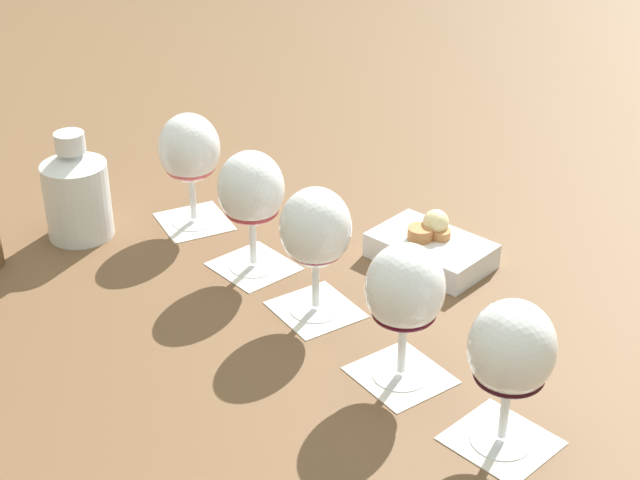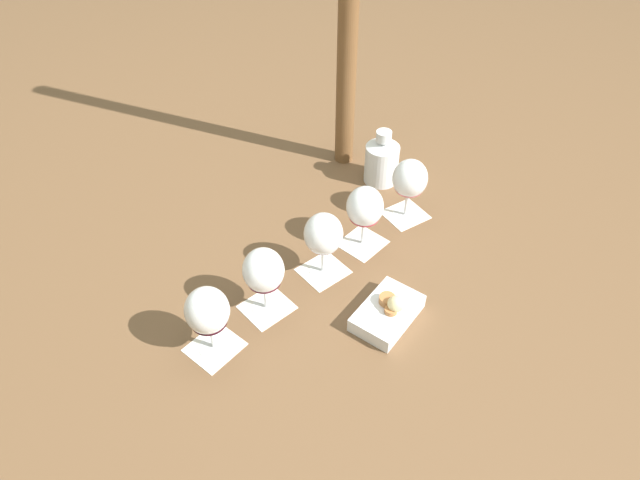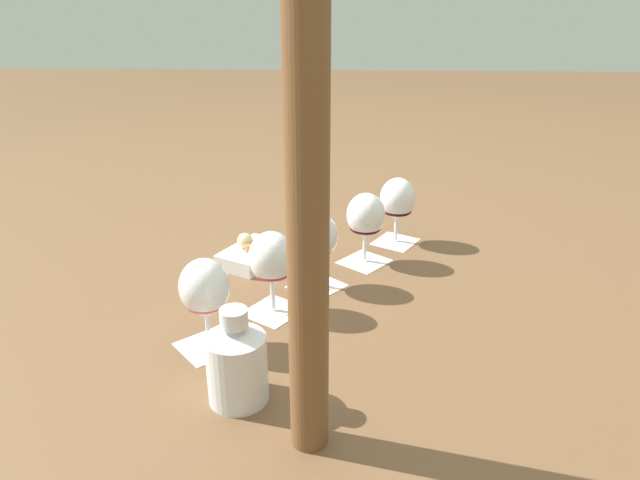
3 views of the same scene
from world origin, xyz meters
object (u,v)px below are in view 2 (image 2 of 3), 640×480
object	(u,v)px
wine_glass_2	(323,237)
ceramic_vase	(382,160)
wine_glass_3	(264,273)
snack_dish	(388,312)
wine_glass_0	(410,181)
wine_glass_1	(365,209)
wine_glass_4	(208,313)

from	to	relation	value
wine_glass_2	ceramic_vase	bearing A→B (deg)	-104.96
wine_glass_3	wine_glass_2	bearing A→B (deg)	-128.89
ceramic_vase	snack_dish	bearing A→B (deg)	96.73
wine_glass_0	snack_dish	bearing A→B (deg)	86.80
wine_glass_2	wine_glass_0	bearing A→B (deg)	-127.17
snack_dish	ceramic_vase	bearing A→B (deg)	-83.27
wine_glass_3	snack_dish	world-z (taller)	wine_glass_3
wine_glass_3	ceramic_vase	bearing A→B (deg)	-112.07
wine_glass_3	wine_glass_1	bearing A→B (deg)	-127.68
wine_glass_3	ceramic_vase	size ratio (longest dim) A/B	1.06
wine_glass_0	snack_dish	size ratio (longest dim) A/B	0.89
wine_glass_1	wine_glass_2	distance (m)	0.13
wine_glass_2	ceramic_vase	size ratio (longest dim) A/B	1.06
ceramic_vase	snack_dish	world-z (taller)	ceramic_vase
wine_glass_1	ceramic_vase	world-z (taller)	wine_glass_1
wine_glass_0	wine_glass_1	size ratio (longest dim) A/B	1.00
wine_glass_0	ceramic_vase	bearing A→B (deg)	-61.03
wine_glass_1	snack_dish	size ratio (longest dim) A/B	0.89
wine_glass_0	ceramic_vase	distance (m)	0.17
wine_glass_2	wine_glass_4	world-z (taller)	same
wine_glass_1	ceramic_vase	distance (m)	0.27
wine_glass_0	wine_glass_1	distance (m)	0.16
wine_glass_0	wine_glass_4	world-z (taller)	same
wine_glass_0	wine_glass_4	xyz separation A→B (m)	(0.36, 0.48, 0.00)
wine_glass_3	wine_glass_4	distance (m)	0.15
wine_glass_1	wine_glass_4	xyz separation A→B (m)	(0.26, 0.36, 0.00)
wine_glass_2	snack_dish	bearing A→B (deg)	143.53
wine_glass_2	wine_glass_3	size ratio (longest dim) A/B	1.00
ceramic_vase	wine_glass_4	bearing A→B (deg)	65.46
wine_glass_2	wine_glass_3	distance (m)	0.17
wine_glass_0	wine_glass_3	world-z (taller)	same
wine_glass_3	ceramic_vase	world-z (taller)	wine_glass_3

